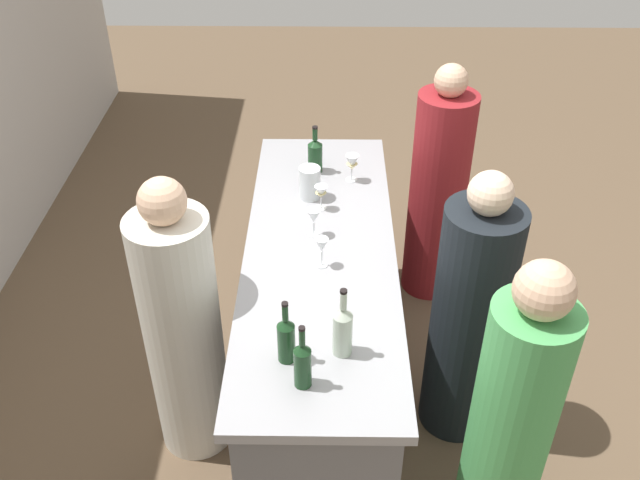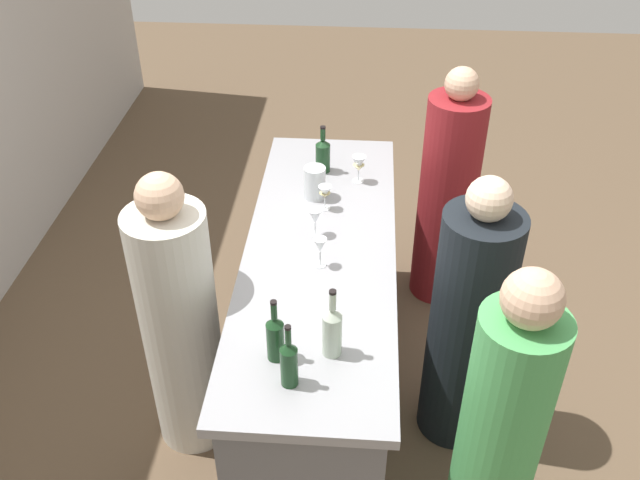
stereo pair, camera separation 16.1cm
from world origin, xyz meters
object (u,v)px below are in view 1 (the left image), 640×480
at_px(wine_glass_near_right, 321,193).
at_px(person_center_guest, 511,425).
at_px(wine_bottle_second_right_olive_green, 315,154).
at_px(person_server_behind, 183,333).
at_px(wine_glass_far_left, 314,217).
at_px(wine_bottle_second_left_olive_green, 286,338).
at_px(wine_bottle_leftmost_olive_green, 303,363).
at_px(wine_glass_near_left, 352,164).
at_px(person_left_guest, 469,320).
at_px(water_pitcher, 310,183).
at_px(wine_bottle_center_clear_pale, 343,329).
at_px(wine_glass_near_center, 322,246).
at_px(person_right_guest, 438,194).

xyz_separation_m(wine_glass_near_right, person_center_guest, (-1.21, -0.79, -0.35)).
distance_m(wine_bottle_second_right_olive_green, wine_glass_near_right, 0.39).
relative_size(wine_bottle_second_right_olive_green, person_server_behind, 0.18).
height_order(wine_bottle_second_right_olive_green, wine_glass_far_left, wine_bottle_second_right_olive_green).
bearing_deg(wine_bottle_second_left_olive_green, wine_bottle_second_right_olive_green, -3.33).
bearing_deg(person_server_behind, wine_bottle_leftmost_olive_green, -57.30).
distance_m(wine_glass_near_left, person_left_guest, 1.09).
bearing_deg(wine_glass_far_left, wine_glass_near_left, -20.89).
bearing_deg(wine_bottle_second_right_olive_green, wine_glass_far_left, -179.58).
distance_m(wine_bottle_leftmost_olive_green, person_left_guest, 1.10).
distance_m(wine_glass_near_left, wine_glass_far_left, 0.57).
relative_size(wine_glass_near_left, wine_glass_far_left, 1.05).
bearing_deg(wine_bottle_leftmost_olive_green, wine_glass_near_right, -2.67).
bearing_deg(water_pitcher, wine_bottle_center_clear_pale, -172.18).
relative_size(wine_glass_far_left, person_left_guest, 0.10).
height_order(person_left_guest, person_center_guest, person_center_guest).
bearing_deg(wine_glass_near_center, wine_bottle_leftmost_olive_green, 175.06).
xyz_separation_m(wine_bottle_leftmost_olive_green, person_server_behind, (0.54, 0.59, -0.37)).
relative_size(wine_glass_near_center, water_pitcher, 0.85).
height_order(wine_bottle_center_clear_pale, wine_bottle_second_right_olive_green, wine_bottle_center_clear_pale).
height_order(wine_bottle_second_left_olive_green, water_pitcher, wine_bottle_second_left_olive_green).
distance_m(wine_bottle_second_left_olive_green, person_center_guest, 1.00).
bearing_deg(person_left_guest, person_right_guest, -74.78).
xyz_separation_m(wine_glass_near_right, person_right_guest, (0.57, -0.71, -0.36)).
relative_size(wine_bottle_center_clear_pale, wine_glass_near_left, 2.08).
bearing_deg(water_pitcher, person_server_behind, 143.98).
xyz_separation_m(water_pitcher, person_server_behind, (-0.80, 0.58, -0.35)).
xyz_separation_m(wine_bottle_leftmost_olive_green, wine_glass_near_left, (1.52, -0.22, -0.01)).
relative_size(person_center_guest, person_server_behind, 0.99).
xyz_separation_m(wine_glass_far_left, water_pitcher, (0.35, 0.03, -0.02)).
distance_m(wine_glass_near_right, person_server_behind, 1.01).
relative_size(wine_glass_near_left, water_pitcher, 0.88).
height_order(wine_bottle_center_clear_pale, person_server_behind, person_server_behind).
bearing_deg(water_pitcher, wine_glass_near_center, -173.22).
height_order(wine_glass_near_left, wine_glass_far_left, wine_glass_near_left).
distance_m(wine_bottle_center_clear_pale, person_left_guest, 0.90).
relative_size(wine_glass_near_left, person_left_guest, 0.10).
bearing_deg(wine_bottle_second_left_olive_green, person_center_guest, -97.18).
distance_m(wine_glass_near_center, water_pitcher, 0.60).
height_order(wine_bottle_second_left_olive_green, wine_glass_near_right, wine_bottle_second_left_olive_green).
bearing_deg(person_left_guest, person_server_behind, 19.90).
bearing_deg(wine_bottle_second_right_olive_green, wine_bottle_center_clear_pale, -174.61).
bearing_deg(wine_bottle_center_clear_pale, wine_glass_near_right, 5.22).
xyz_separation_m(wine_bottle_second_right_olive_green, water_pitcher, (-0.28, 0.02, -0.02)).
bearing_deg(wine_glass_near_left, person_server_behind, 140.34).
xyz_separation_m(wine_glass_near_right, water_pitcher, (0.11, 0.06, -0.01)).
bearing_deg(person_left_guest, wine_bottle_second_left_olive_green, 46.62).
bearing_deg(wine_bottle_leftmost_olive_green, wine_glass_near_center, -4.94).
distance_m(wine_bottle_leftmost_olive_green, wine_glass_near_left, 1.54).
height_order(wine_glass_far_left, person_right_guest, person_right_guest).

